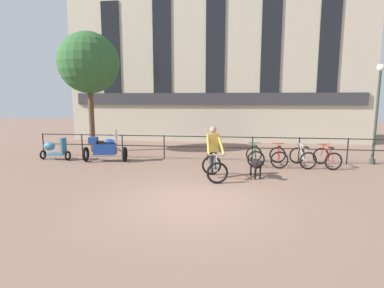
# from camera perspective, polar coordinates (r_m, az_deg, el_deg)

# --- Properties ---
(ground_plane) EXTENTS (60.00, 60.00, 0.00)m
(ground_plane) POSITION_cam_1_polar(r_m,az_deg,el_deg) (7.80, -0.06, -10.85)
(ground_plane) COLOR #7A5B4C
(canal_railing) EXTENTS (15.05, 0.05, 1.05)m
(canal_railing) POSITION_cam_1_polar(r_m,az_deg,el_deg) (12.68, 2.96, 0.01)
(canal_railing) COLOR black
(canal_railing) RESTS_ON ground_plane
(building_facade) EXTENTS (18.00, 0.72, 10.04)m
(building_facade) POSITION_cam_1_polar(r_m,az_deg,el_deg) (18.47, 4.50, 16.03)
(building_facade) COLOR #BCB299
(building_facade) RESTS_ON ground_plane
(cyclist_with_bike) EXTENTS (0.92, 1.29, 1.70)m
(cyclist_with_bike) POSITION_cam_1_polar(r_m,az_deg,el_deg) (9.86, 4.16, -2.15)
(cyclist_with_bike) COLOR black
(cyclist_with_bike) RESTS_ON ground_plane
(dog) EXTENTS (0.44, 1.01, 0.67)m
(dog) POSITION_cam_1_polar(r_m,az_deg,el_deg) (10.08, 12.16, -3.78)
(dog) COLOR black
(dog) RESTS_ON ground_plane
(parked_motorcycle) EXTENTS (1.82, 0.84, 1.35)m
(parked_motorcycle) POSITION_cam_1_polar(r_m,az_deg,el_deg) (12.97, -16.30, -0.79)
(parked_motorcycle) COLOR black
(parked_motorcycle) RESTS_ON ground_plane
(parked_bicycle_near_lamp) EXTENTS (0.66, 1.11, 0.86)m
(parked_bicycle_near_lamp) POSITION_cam_1_polar(r_m,az_deg,el_deg) (12.09, 11.90, -2.27)
(parked_bicycle_near_lamp) COLOR black
(parked_bicycle_near_lamp) RESTS_ON ground_plane
(parked_bicycle_mid_left) EXTENTS (0.75, 1.16, 0.86)m
(parked_bicycle_mid_left) POSITION_cam_1_polar(r_m,az_deg,el_deg) (12.20, 16.14, -2.33)
(parked_bicycle_mid_left) COLOR black
(parked_bicycle_mid_left) RESTS_ON ground_plane
(parked_bicycle_mid_right) EXTENTS (0.83, 1.20, 0.86)m
(parked_bicycle_mid_right) POSITION_cam_1_polar(r_m,az_deg,el_deg) (12.37, 20.30, -2.37)
(parked_bicycle_mid_right) COLOR black
(parked_bicycle_mid_right) RESTS_ON ground_plane
(parked_bicycle_far_end) EXTENTS (0.81, 1.19, 0.86)m
(parked_bicycle_far_end) POSITION_cam_1_polar(r_m,az_deg,el_deg) (12.61, 24.32, -2.41)
(parked_bicycle_far_end) COLOR black
(parked_bicycle_far_end) RESTS_ON ground_plane
(parked_scooter) EXTENTS (1.31, 0.49, 0.96)m
(parked_scooter) POSITION_cam_1_polar(r_m,az_deg,el_deg) (14.14, -24.79, -0.90)
(parked_scooter) COLOR black
(parked_scooter) RESTS_ON ground_plane
(street_lamp) EXTENTS (0.28, 0.28, 3.93)m
(street_lamp) POSITION_cam_1_polar(r_m,az_deg,el_deg) (13.87, 31.77, 5.75)
(street_lamp) COLOR #2D382D
(street_lamp) RESTS_ON ground_plane
(tree_canalside_left) EXTENTS (2.89, 2.89, 5.74)m
(tree_canalside_left) POSITION_cam_1_polar(r_m,az_deg,el_deg) (15.56, -19.05, 14.33)
(tree_canalside_left) COLOR brown
(tree_canalside_left) RESTS_ON ground_plane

